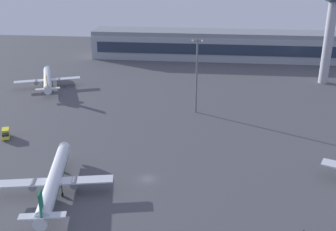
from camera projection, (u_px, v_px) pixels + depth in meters
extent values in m
plane|color=#4C4C51|center=(148.00, 179.00, 115.55)|extent=(416.00, 416.00, 0.00)
cube|color=#9EA3AD|center=(250.00, 48.00, 245.93)|extent=(188.16, 22.00, 14.00)
cube|color=#263347|center=(251.00, 50.00, 235.31)|extent=(180.64, 0.40, 6.16)
cube|color=gray|center=(251.00, 34.00, 242.95)|extent=(188.16, 19.80, 2.40)
cylinder|color=#A8A8B2|center=(328.00, 43.00, 195.41)|extent=(4.40, 4.40, 38.97)
cylinder|color=silver|center=(54.00, 179.00, 107.84)|extent=(10.63, 34.38, 3.63)
cone|color=silver|center=(64.00, 148.00, 124.84)|extent=(3.84, 2.95, 3.45)
cone|color=silver|center=(41.00, 221.00, 90.67)|extent=(3.75, 3.29, 3.27)
cube|color=silver|center=(54.00, 182.00, 107.03)|extent=(30.69, 10.03, 0.33)
cube|color=silver|center=(42.00, 216.00, 92.28)|extent=(10.75, 4.40, 0.33)
cube|color=#146B4C|center=(41.00, 204.00, 91.49)|extent=(0.91, 3.05, 6.21)
cylinder|color=slate|center=(34.00, 185.00, 106.80)|extent=(2.76, 3.80, 2.10)
cylinder|color=slate|center=(75.00, 183.00, 107.73)|extent=(2.76, 3.80, 2.10)
cube|color=#146B4C|center=(55.00, 182.00, 108.20)|extent=(9.70, 31.62, 0.34)
cylinder|color=#333338|center=(61.00, 165.00, 118.66)|extent=(0.27, 0.27, 3.39)
cylinder|color=black|center=(62.00, 170.00, 119.27)|extent=(0.59, 1.11, 1.05)
cylinder|color=#333338|center=(45.00, 190.00, 106.06)|extent=(0.27, 0.27, 3.39)
cylinder|color=black|center=(46.00, 195.00, 106.68)|extent=(0.59, 1.11, 1.05)
cylinder|color=#333338|center=(62.00, 189.00, 106.43)|extent=(0.27, 0.27, 3.39)
cylinder|color=black|center=(62.00, 195.00, 107.05)|extent=(0.59, 1.11, 1.05)
cylinder|color=silver|center=(47.00, 79.00, 194.91)|extent=(16.14, 32.77, 3.58)
cone|color=silver|center=(47.00, 69.00, 211.13)|extent=(4.00, 3.38, 3.40)
cone|color=silver|center=(48.00, 90.00, 178.52)|extent=(3.98, 3.66, 3.22)
cube|color=silver|center=(48.00, 80.00, 194.13)|extent=(29.35, 14.89, 0.33)
cube|color=silver|center=(48.00, 89.00, 180.06)|extent=(10.45, 6.01, 0.33)
cube|color=orange|center=(47.00, 82.00, 179.27)|extent=(1.40, 2.90, 6.13)
cylinder|color=slate|center=(36.00, 82.00, 193.06)|extent=(3.20, 3.92, 2.07)
cylinder|color=slate|center=(59.00, 80.00, 195.69)|extent=(3.20, 3.92, 2.07)
cube|color=orange|center=(48.00, 81.00, 195.27)|extent=(14.78, 30.12, 0.34)
cylinder|color=#333338|center=(48.00, 76.00, 205.25)|extent=(0.26, 0.26, 3.35)
cylinder|color=black|center=(48.00, 80.00, 205.86)|extent=(0.74, 1.10, 1.04)
cylinder|color=#333338|center=(43.00, 84.00, 192.88)|extent=(0.26, 0.26, 3.35)
cylinder|color=black|center=(44.00, 88.00, 193.49)|extent=(0.74, 1.10, 1.04)
cylinder|color=#333338|center=(52.00, 83.00, 193.93)|extent=(0.26, 0.26, 3.35)
cylinder|color=black|center=(53.00, 87.00, 194.54)|extent=(0.74, 1.10, 1.04)
cube|color=yellow|center=(6.00, 137.00, 139.70)|extent=(3.33, 3.50, 1.20)
cube|color=#1E232D|center=(5.00, 134.00, 139.36)|extent=(3.02, 3.12, 0.70)
cube|color=yellow|center=(6.00, 132.00, 141.64)|extent=(3.60, 4.23, 2.60)
cylinder|color=black|center=(9.00, 139.00, 139.89)|extent=(0.65, 0.94, 0.90)
cylinder|color=black|center=(3.00, 139.00, 139.27)|extent=(0.65, 0.94, 0.90)
cylinder|color=black|center=(10.00, 135.00, 143.00)|extent=(0.65, 0.94, 0.90)
cylinder|color=black|center=(3.00, 135.00, 142.39)|extent=(0.65, 0.94, 0.90)
cylinder|color=slate|center=(197.00, 77.00, 159.27)|extent=(0.70, 0.70, 29.22)
cube|color=slate|center=(198.00, 41.00, 154.16)|extent=(4.80, 0.40, 0.40)
sphere|color=#F9EAB2|center=(193.00, 41.00, 154.35)|extent=(0.90, 0.90, 0.90)
sphere|color=#F9EAB2|center=(202.00, 41.00, 153.98)|extent=(0.90, 0.90, 0.90)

